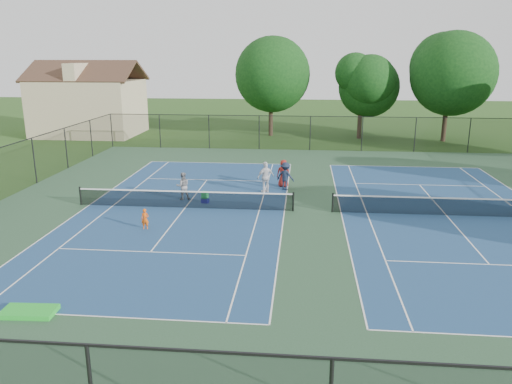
# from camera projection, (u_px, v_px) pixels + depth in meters

# --- Properties ---
(ground) EXTENTS (140.00, 140.00, 0.00)m
(ground) POSITION_uv_depth(u_px,v_px,m) (313.00, 212.00, 26.86)
(ground) COLOR #234716
(ground) RESTS_ON ground
(court_pad) EXTENTS (36.00, 36.00, 0.01)m
(court_pad) POSITION_uv_depth(u_px,v_px,m) (313.00, 212.00, 26.86)
(court_pad) COLOR #29482D
(court_pad) RESTS_ON ground
(tennis_court_left) EXTENTS (12.00, 23.83, 1.07)m
(tennis_court_left) POSITION_uv_depth(u_px,v_px,m) (185.00, 206.00, 27.47)
(tennis_court_left) COLOR navy
(tennis_court_left) RESTS_ON ground
(tennis_court_right) EXTENTS (12.00, 23.83, 1.07)m
(tennis_court_right) POSITION_uv_depth(u_px,v_px,m) (446.00, 214.00, 26.19)
(tennis_court_right) COLOR navy
(tennis_court_right) RESTS_ON ground
(perimeter_fence) EXTENTS (36.08, 36.08, 3.02)m
(perimeter_fence) POSITION_uv_depth(u_px,v_px,m) (313.00, 183.00, 26.43)
(perimeter_fence) COLOR black
(perimeter_fence) RESTS_ON ground
(tree_back_b) EXTENTS (7.60, 7.60, 10.03)m
(tree_back_b) POSITION_uv_depth(u_px,v_px,m) (271.00, 71.00, 50.42)
(tree_back_b) COLOR #2D2116
(tree_back_b) RESTS_ON ground
(tree_back_c) EXTENTS (6.00, 6.00, 8.40)m
(tree_back_c) POSITION_uv_depth(u_px,v_px,m) (362.00, 83.00, 48.93)
(tree_back_c) COLOR #2D2116
(tree_back_c) RESTS_ON ground
(tree_back_d) EXTENTS (7.80, 7.80, 10.37)m
(tree_back_d) POSITION_uv_depth(u_px,v_px,m) (450.00, 69.00, 46.88)
(tree_back_d) COLOR #2D2116
(tree_back_d) RESTS_ON ground
(clapboard_house) EXTENTS (10.80, 8.10, 7.65)m
(clapboard_house) POSITION_uv_depth(u_px,v_px,m) (89.00, 105.00, 52.12)
(clapboard_house) COLOR tan
(clapboard_house) RESTS_ON ground
(child_player) EXTENTS (0.39, 0.27, 1.02)m
(child_player) POSITION_uv_depth(u_px,v_px,m) (145.00, 219.00, 24.06)
(child_player) COLOR #E5550F
(child_player) RESTS_ON ground
(instructor) EXTENTS (0.95, 0.84, 1.61)m
(instructor) POSITION_uv_depth(u_px,v_px,m) (183.00, 186.00, 28.96)
(instructor) COLOR gray
(instructor) RESTS_ON ground
(bystander_a) EXTENTS (1.20, 0.99, 1.91)m
(bystander_a) POSITION_uv_depth(u_px,v_px,m) (266.00, 177.00, 30.43)
(bystander_a) COLOR silver
(bystander_a) RESTS_ON ground
(bystander_b) EXTENTS (1.28, 1.01, 1.74)m
(bystander_b) POSITION_uv_depth(u_px,v_px,m) (285.00, 176.00, 31.02)
(bystander_b) COLOR #1A2439
(bystander_b) RESTS_ON ground
(bystander_c) EXTENTS (0.89, 0.61, 1.76)m
(bystander_c) POSITION_uv_depth(u_px,v_px,m) (283.00, 173.00, 31.71)
(bystander_c) COLOR maroon
(bystander_c) RESTS_ON ground
(ball_crate) EXTENTS (0.45, 0.37, 0.28)m
(ball_crate) POSITION_uv_depth(u_px,v_px,m) (205.00, 201.00, 28.41)
(ball_crate) COLOR navy
(ball_crate) RESTS_ON ground
(ball_hopper) EXTENTS (0.40, 0.36, 0.39)m
(ball_hopper) POSITION_uv_depth(u_px,v_px,m) (205.00, 195.00, 28.32)
(ball_hopper) COLOR green
(ball_hopper) RESTS_ON ball_crate
(green_tarp) EXTENTS (1.76, 0.96, 0.16)m
(green_tarp) POSITION_uv_depth(u_px,v_px,m) (29.00, 312.00, 16.23)
(green_tarp) COLOR green
(green_tarp) RESTS_ON ground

